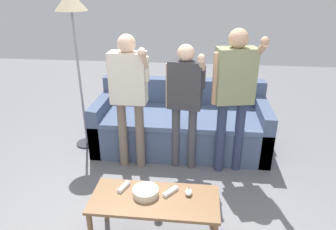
{
  "coord_description": "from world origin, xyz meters",
  "views": [
    {
      "loc": [
        0.23,
        -2.03,
        2.06
      ],
      "look_at": [
        -0.04,
        0.51,
        0.93
      ],
      "focal_mm": 33.26,
      "sensor_mm": 36.0,
      "label": 1
    }
  ],
  "objects_px": {
    "game_remote_nunchuk": "(189,192)",
    "player_center": "(185,94)",
    "couch": "(181,125)",
    "snack_bowl": "(145,192)",
    "game_remote_wand_far": "(170,192)",
    "player_left": "(129,88)",
    "floor_lamp": "(72,12)",
    "game_remote_wand_near": "(124,187)",
    "coffee_table": "(155,204)",
    "player_right": "(234,87)"
  },
  "relations": [
    {
      "from": "player_center",
      "to": "game_remote_wand_far",
      "type": "height_order",
      "value": "player_center"
    },
    {
      "from": "snack_bowl",
      "to": "game_remote_wand_near",
      "type": "distance_m",
      "value": 0.21
    },
    {
      "from": "player_center",
      "to": "game_remote_wand_far",
      "type": "xyz_separation_m",
      "value": [
        -0.05,
        -1.08,
        -0.46
      ]
    },
    {
      "from": "snack_bowl",
      "to": "game_remote_wand_far",
      "type": "xyz_separation_m",
      "value": [
        0.2,
        0.05,
        -0.01
      ]
    },
    {
      "from": "snack_bowl",
      "to": "player_center",
      "type": "bearing_deg",
      "value": 77.65
    },
    {
      "from": "game_remote_nunchuk",
      "to": "floor_lamp",
      "type": "height_order",
      "value": "floor_lamp"
    },
    {
      "from": "snack_bowl",
      "to": "game_remote_wand_near",
      "type": "bearing_deg",
      "value": 161.15
    },
    {
      "from": "couch",
      "to": "player_left",
      "type": "relative_size",
      "value": 1.41
    },
    {
      "from": "coffee_table",
      "to": "floor_lamp",
      "type": "height_order",
      "value": "floor_lamp"
    },
    {
      "from": "snack_bowl",
      "to": "floor_lamp",
      "type": "relative_size",
      "value": 0.11
    },
    {
      "from": "coffee_table",
      "to": "snack_bowl",
      "type": "bearing_deg",
      "value": 156.9
    },
    {
      "from": "game_remote_nunchuk",
      "to": "game_remote_wand_near",
      "type": "relative_size",
      "value": 0.59
    },
    {
      "from": "couch",
      "to": "coffee_table",
      "type": "bearing_deg",
      "value": -93.47
    },
    {
      "from": "game_remote_nunchuk",
      "to": "player_center",
      "type": "bearing_deg",
      "value": 95.35
    },
    {
      "from": "game_remote_nunchuk",
      "to": "floor_lamp",
      "type": "distance_m",
      "value": 2.4
    },
    {
      "from": "snack_bowl",
      "to": "game_remote_nunchuk",
      "type": "xyz_separation_m",
      "value": [
        0.35,
        0.05,
        -0.01
      ]
    },
    {
      "from": "snack_bowl",
      "to": "game_remote_wand_near",
      "type": "relative_size",
      "value": 1.42
    },
    {
      "from": "couch",
      "to": "snack_bowl",
      "type": "relative_size",
      "value": 10.26
    },
    {
      "from": "player_center",
      "to": "coffee_table",
      "type": "bearing_deg",
      "value": -98.23
    },
    {
      "from": "snack_bowl",
      "to": "player_right",
      "type": "distance_m",
      "value": 1.46
    },
    {
      "from": "snack_bowl",
      "to": "game_remote_wand_near",
      "type": "xyz_separation_m",
      "value": [
        -0.2,
        0.07,
        -0.01
      ]
    },
    {
      "from": "couch",
      "to": "player_left",
      "type": "distance_m",
      "value": 1.02
    },
    {
      "from": "floor_lamp",
      "to": "player_left",
      "type": "bearing_deg",
      "value": -31.53
    },
    {
      "from": "player_right",
      "to": "game_remote_wand_far",
      "type": "bearing_deg",
      "value": -117.66
    },
    {
      "from": "game_remote_nunchuk",
      "to": "player_right",
      "type": "distance_m",
      "value": 1.28
    },
    {
      "from": "snack_bowl",
      "to": "player_center",
      "type": "xyz_separation_m",
      "value": [
        0.25,
        1.13,
        0.45
      ]
    },
    {
      "from": "player_left",
      "to": "game_remote_nunchuk",
      "type": "bearing_deg",
      "value": -55.87
    },
    {
      "from": "snack_bowl",
      "to": "game_remote_wand_far",
      "type": "bearing_deg",
      "value": 13.02
    },
    {
      "from": "player_right",
      "to": "game_remote_wand_near",
      "type": "relative_size",
      "value": 10.79
    },
    {
      "from": "game_remote_nunchuk",
      "to": "floor_lamp",
      "type": "xyz_separation_m",
      "value": [
        -1.43,
        1.48,
        1.25
      ]
    },
    {
      "from": "player_left",
      "to": "floor_lamp",
      "type": "bearing_deg",
      "value": 148.47
    },
    {
      "from": "couch",
      "to": "floor_lamp",
      "type": "xyz_separation_m",
      "value": [
        -1.26,
        -0.11,
        1.4
      ]
    },
    {
      "from": "coffee_table",
      "to": "player_right",
      "type": "relative_size",
      "value": 0.64
    },
    {
      "from": "player_left",
      "to": "coffee_table",
      "type": "bearing_deg",
      "value": -68.77
    },
    {
      "from": "game_remote_wand_far",
      "to": "game_remote_nunchuk",
      "type": "bearing_deg",
      "value": -0.24
    },
    {
      "from": "floor_lamp",
      "to": "player_left",
      "type": "height_order",
      "value": "floor_lamp"
    },
    {
      "from": "player_center",
      "to": "player_right",
      "type": "height_order",
      "value": "player_right"
    },
    {
      "from": "couch",
      "to": "game_remote_wand_far",
      "type": "height_order",
      "value": "couch"
    },
    {
      "from": "coffee_table",
      "to": "couch",
      "type": "bearing_deg",
      "value": 86.53
    },
    {
      "from": "snack_bowl",
      "to": "floor_lamp",
      "type": "distance_m",
      "value": 2.24
    },
    {
      "from": "player_right",
      "to": "coffee_table",
      "type": "bearing_deg",
      "value": -120.65
    },
    {
      "from": "couch",
      "to": "game_remote_nunchuk",
      "type": "relative_size",
      "value": 24.66
    },
    {
      "from": "game_remote_wand_near",
      "to": "game_remote_wand_far",
      "type": "relative_size",
      "value": 1.03
    },
    {
      "from": "game_remote_wand_near",
      "to": "couch",
      "type": "bearing_deg",
      "value": 76.47
    },
    {
      "from": "game_remote_nunchuk",
      "to": "game_remote_wand_far",
      "type": "relative_size",
      "value": 0.61
    },
    {
      "from": "coffee_table",
      "to": "floor_lamp",
      "type": "bearing_deg",
      "value": 126.52
    },
    {
      "from": "game_remote_nunchuk",
      "to": "player_center",
      "type": "distance_m",
      "value": 1.18
    },
    {
      "from": "snack_bowl",
      "to": "player_center",
      "type": "relative_size",
      "value": 0.15
    },
    {
      "from": "floor_lamp",
      "to": "player_left",
      "type": "xyz_separation_m",
      "value": [
        0.72,
        -0.44,
        -0.73
      ]
    },
    {
      "from": "snack_bowl",
      "to": "player_left",
      "type": "relative_size",
      "value": 0.14
    }
  ]
}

